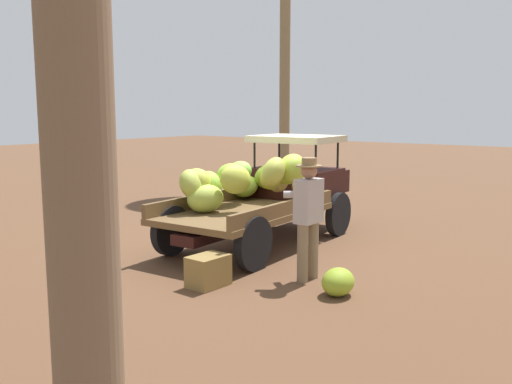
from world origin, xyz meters
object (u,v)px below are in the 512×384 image
(truck, at_px, (269,189))
(loose_banana_bunch, at_px, (338,282))
(farmer, at_px, (308,211))
(wooden_crate, at_px, (208,271))

(truck, bearing_deg, loose_banana_bunch, -131.11)
(farmer, distance_m, loose_banana_bunch, 1.08)
(farmer, height_order, loose_banana_bunch, farmer)
(loose_banana_bunch, bearing_deg, farmer, 63.68)
(farmer, distance_m, wooden_crate, 1.56)
(truck, distance_m, wooden_crate, 2.84)
(farmer, relative_size, wooden_crate, 3.18)
(farmer, relative_size, loose_banana_bunch, 3.32)
(wooden_crate, xyz_separation_m, loose_banana_bunch, (0.71, -1.55, -0.03))
(truck, height_order, loose_banana_bunch, truck)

